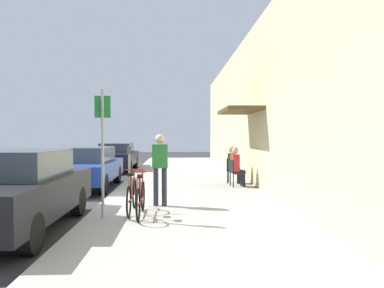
% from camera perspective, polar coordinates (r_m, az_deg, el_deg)
% --- Properties ---
extents(ground_plane, '(60.00, 60.00, 0.00)m').
position_cam_1_polar(ground_plane, '(10.09, -13.34, -8.94)').
color(ground_plane, '#2D2D30').
extents(sidewalk_slab, '(4.50, 32.00, 0.12)m').
position_cam_1_polar(sidewalk_slab, '(11.89, -0.69, -7.04)').
color(sidewalk_slab, '#9E9B93').
rests_on(sidewalk_slab, ground_plane).
extents(building_facade, '(1.40, 32.00, 5.47)m').
position_cam_1_polar(building_facade, '(12.12, 10.75, 5.77)').
color(building_facade, beige).
rests_on(building_facade, ground_plane).
extents(parked_car_0, '(1.80, 4.40, 1.52)m').
position_cam_1_polar(parked_car_0, '(7.73, -25.25, -6.36)').
color(parked_car_0, black).
rests_on(parked_car_0, ground_plane).
extents(parked_car_1, '(1.80, 4.40, 1.39)m').
position_cam_1_polar(parked_car_1, '(13.11, -15.66, -3.40)').
color(parked_car_1, navy).
rests_on(parked_car_1, ground_plane).
extents(parked_car_2, '(1.80, 4.40, 1.39)m').
position_cam_1_polar(parked_car_2, '(19.34, -11.41, -1.85)').
color(parked_car_2, black).
rests_on(parked_car_2, ground_plane).
extents(parking_meter, '(0.12, 0.10, 1.32)m').
position_cam_1_polar(parking_meter, '(11.67, -9.54, -3.13)').
color(parking_meter, slate).
rests_on(parking_meter, sidewalk_slab).
extents(street_sign, '(0.32, 0.06, 2.60)m').
position_cam_1_polar(street_sign, '(7.74, -13.47, 0.15)').
color(street_sign, gray).
rests_on(street_sign, sidewalk_slab).
extents(bicycle_0, '(0.46, 1.71, 0.90)m').
position_cam_1_polar(bicycle_0, '(7.87, -7.82, -8.29)').
color(bicycle_0, black).
rests_on(bicycle_0, sidewalk_slab).
extents(bicycle_1, '(0.46, 1.71, 0.90)m').
position_cam_1_polar(bicycle_1, '(8.25, -9.16, -7.85)').
color(bicycle_1, black).
rests_on(bicycle_1, sidewalk_slab).
extents(cafe_chair_0, '(0.48, 0.48, 0.87)m').
position_cam_1_polar(cafe_chair_0, '(12.31, 6.58, -4.12)').
color(cafe_chair_0, black).
rests_on(cafe_chair_0, sidewalk_slab).
extents(seated_patron_0, '(0.45, 0.39, 1.29)m').
position_cam_1_polar(seated_patron_0, '(12.31, 6.85, -3.22)').
color(seated_patron_0, '#232838').
rests_on(seated_patron_0, sidewalk_slab).
extents(cafe_chair_1, '(0.54, 0.54, 0.87)m').
position_cam_1_polar(cafe_chair_1, '(13.14, 6.00, -3.77)').
color(cafe_chair_1, black).
rests_on(cafe_chair_1, sidewalk_slab).
extents(seated_patron_1, '(0.49, 0.44, 1.29)m').
position_cam_1_polar(seated_patron_1, '(13.12, 6.26, -2.94)').
color(seated_patron_1, '#232838').
rests_on(seated_patron_1, sidewalk_slab).
extents(pedestrian_standing, '(0.36, 0.22, 1.70)m').
position_cam_1_polar(pedestrian_standing, '(8.89, -4.89, -3.02)').
color(pedestrian_standing, '#232838').
rests_on(pedestrian_standing, sidewalk_slab).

